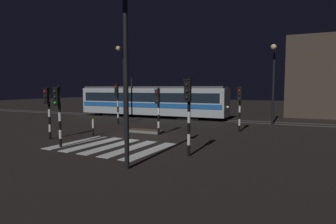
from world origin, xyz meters
The scene contains 16 objects.
ground_plane centered at (0.00, 0.00, 0.00)m, with size 120.00×120.00×0.00m, color black.
rail_near centered at (0.00, 10.60, 0.01)m, with size 80.00×0.12×0.03m, color #59595E.
rail_far centered at (0.00, 12.04, 0.01)m, with size 80.00×0.12×0.03m, color #59595E.
crosswalk_zebra centered at (0.00, -2.88, 0.01)m, with size 5.79×4.65×0.02m.
traffic_island centered at (-0.74, 2.10, 0.09)m, with size 2.44×1.01×0.18m.
traffic_light_median_centre centered at (0.57, 1.45, 2.05)m, with size 0.36×0.42×3.11m.
traffic_light_corner_near_right centered at (4.46, -3.29, 2.33)m, with size 0.36×0.42×3.54m.
traffic_light_corner_far_left centered at (-5.19, 5.18, 2.31)m, with size 0.36×0.42×3.50m.
traffic_light_kerb_mid_left centered at (-2.26, -4.27, 2.11)m, with size 0.36×0.42×3.20m.
traffic_light_corner_far_right centered at (5.19, 4.88, 2.12)m, with size 0.36×0.42×3.21m.
traffic_light_corner_near_left centered at (-4.59, -2.79, 2.10)m, with size 0.36×0.42×3.18m.
street_lamp_trackside_left centered at (-6.77, 8.38, 4.48)m, with size 0.44×1.21×7.04m.
street_lamp_near_kerb centered at (3.04, -6.35, 4.41)m, with size 0.44×1.21×6.92m.
street_lamp_trackside_right centered at (6.97, 9.83, 4.21)m, with size 0.44×1.21×6.55m.
tram centered at (-5.16, 11.31, 1.75)m, with size 16.23×2.58×4.15m.
bollard_island_edge centered at (-3.08, -0.59, 0.56)m, with size 0.12×0.12×1.11m.
Camera 1 is at (8.89, -15.11, 3.06)m, focal length 30.45 mm.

